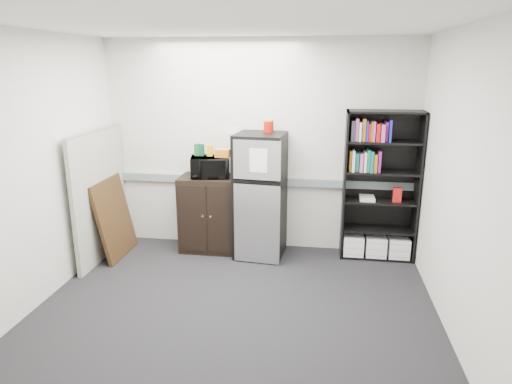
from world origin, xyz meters
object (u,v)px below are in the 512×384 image
Objects in this scene: microwave at (210,167)px; cubicle_partition at (100,195)px; refrigerator at (260,196)px; cabinet at (212,214)px; bookshelf at (380,187)px.

cubicle_partition is at bearing -174.74° from microwave.
refrigerator is (1.96, 0.34, -0.03)m from cubicle_partition.
cubicle_partition reaches higher than cabinet.
microwave is 0.74m from refrigerator.
bookshelf reaches higher than refrigerator.
refrigerator reaches higher than cabinet.
cabinet is at bearing -178.26° from bookshelf.
cabinet is 0.72m from refrigerator.
refrigerator is at bearing 9.87° from cubicle_partition.
cubicle_partition is 1.03× the size of refrigerator.
cabinet is (1.31, 0.42, -0.32)m from cubicle_partition.
cabinet is 2.06× the size of microwave.
cubicle_partition is at bearing -162.18° from cabinet.
bookshelf is 1.18× the size of refrigerator.
cubicle_partition reaches higher than microwave.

